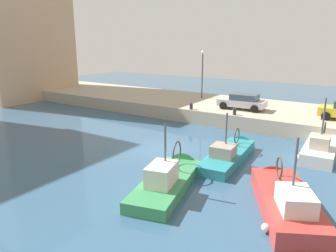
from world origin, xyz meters
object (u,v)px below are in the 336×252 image
(mooring_bollard_mid, at_px, (191,106))
(quay_streetlamp, at_px, (203,66))
(fishing_boat_white, at_px, (320,153))
(mooring_bollard_south, at_px, (235,112))
(fishing_boat_green, at_px, (169,183))
(fishing_boat_red, at_px, (283,205))
(fishing_boat_teal, at_px, (230,157))
(parked_car_silver, at_px, (243,101))

(mooring_bollard_mid, distance_m, quay_streetlamp, 6.66)
(fishing_boat_white, distance_m, mooring_bollard_south, 7.54)
(quay_streetlamp, bearing_deg, fishing_boat_green, -157.41)
(fishing_boat_white, height_order, fishing_boat_red, fishing_boat_white)
(fishing_boat_white, height_order, mooring_bollard_mid, fishing_boat_white)
(mooring_bollard_south, bearing_deg, fishing_boat_white, -110.99)
(fishing_boat_white, height_order, fishing_boat_teal, fishing_boat_white)
(fishing_boat_teal, xyz_separation_m, quay_streetlamp, (12.26, 8.30, 4.36))
(mooring_bollard_mid, bearing_deg, fishing_boat_green, -155.56)
(parked_car_silver, bearing_deg, fishing_boat_red, -152.49)
(parked_car_silver, relative_size, mooring_bollard_south, 7.47)
(parked_car_silver, xyz_separation_m, mooring_bollard_mid, (-2.50, 3.71, -0.42))
(fishing_boat_white, height_order, mooring_bollard_south, fishing_boat_white)
(fishing_boat_red, height_order, fishing_boat_teal, fishing_boat_red)
(mooring_bollard_south, bearing_deg, fishing_boat_green, -173.42)
(mooring_bollard_south, bearing_deg, mooring_bollard_mid, 90.00)
(fishing_boat_white, distance_m, fishing_boat_teal, 6.00)
(fishing_boat_white, distance_m, fishing_boat_red, 8.29)
(quay_streetlamp, bearing_deg, fishing_boat_red, -142.77)
(fishing_boat_teal, height_order, mooring_bollard_south, fishing_boat_teal)
(fishing_boat_teal, relative_size, mooring_bollard_mid, 12.83)
(fishing_boat_teal, distance_m, mooring_bollard_mid, 9.31)
(fishing_boat_teal, bearing_deg, mooring_bollard_south, 20.00)
(fishing_boat_red, distance_m, fishing_boat_green, 5.42)
(fishing_boat_green, xyz_separation_m, quay_streetlamp, (17.45, 7.26, 4.32))
(fishing_boat_teal, height_order, mooring_bollard_mid, fishing_boat_teal)
(fishing_boat_teal, xyz_separation_m, parked_car_silver, (9.11, 2.69, 1.80))
(mooring_bollard_south, bearing_deg, quay_streetlamp, 46.23)
(mooring_bollard_south, xyz_separation_m, quay_streetlamp, (5.65, 5.90, 2.98))
(mooring_bollard_mid, bearing_deg, parked_car_silver, -56.09)
(parked_car_silver, distance_m, mooring_bollard_south, 2.55)
(parked_car_silver, xyz_separation_m, mooring_bollard_south, (-2.50, -0.29, -0.42))
(fishing_boat_teal, distance_m, mooring_bollard_south, 7.17)
(mooring_bollard_mid, xyz_separation_m, quay_streetlamp, (5.65, 1.90, 2.98))
(fishing_boat_white, relative_size, fishing_boat_red, 0.91)
(fishing_boat_white, bearing_deg, quay_streetlamp, 57.06)
(fishing_boat_teal, xyz_separation_m, mooring_bollard_south, (6.61, 2.41, 1.38))
(fishing_boat_teal, relative_size, parked_car_silver, 1.72)
(mooring_bollard_mid, relative_size, quay_streetlamp, 0.11)
(fishing_boat_white, bearing_deg, mooring_bollard_mid, 76.33)
(fishing_boat_teal, distance_m, quay_streetlamp, 15.44)
(fishing_boat_teal, bearing_deg, parked_car_silver, 16.47)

